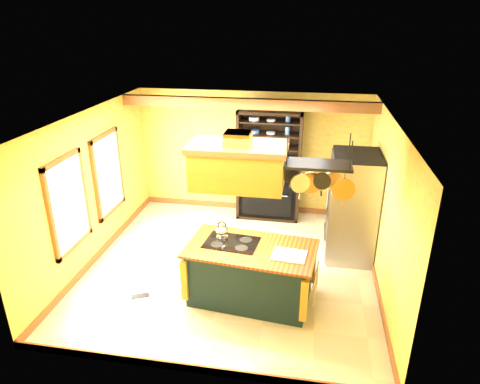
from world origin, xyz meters
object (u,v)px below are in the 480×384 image
(refrigerator, at_px, (352,209))
(hutch, at_px, (269,177))
(pot_rack, at_px, (318,173))
(kitchen_island, at_px, (251,273))
(range_hood, at_px, (238,164))

(refrigerator, xyz_separation_m, hutch, (-1.65, 1.46, -0.03))
(refrigerator, bearing_deg, pot_rack, -112.64)
(refrigerator, distance_m, hutch, 2.21)
(kitchen_island, distance_m, hutch, 3.12)
(kitchen_island, height_order, pot_rack, pot_rack)
(pot_rack, height_order, hutch, pot_rack)
(refrigerator, bearing_deg, range_hood, -137.79)
(kitchen_island, bearing_deg, range_hood, -173.51)
(pot_rack, xyz_separation_m, refrigerator, (0.68, 1.62, -1.23))
(pot_rack, height_order, refrigerator, pot_rack)
(kitchen_island, distance_m, pot_rack, 1.93)
(pot_rack, relative_size, refrigerator, 0.52)
(pot_rack, xyz_separation_m, hutch, (-0.97, 3.09, -1.26))
(kitchen_island, distance_m, range_hood, 1.78)
(kitchen_island, relative_size, pot_rack, 2.04)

